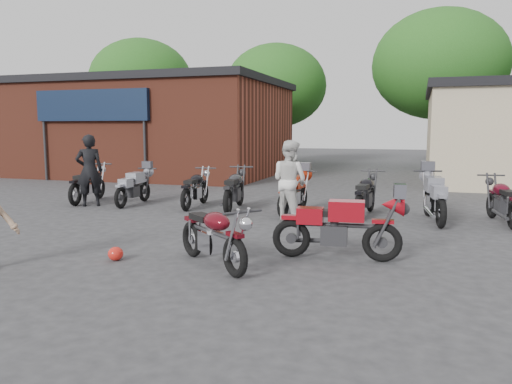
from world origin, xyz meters
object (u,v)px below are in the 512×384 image
(vintage_motorcycle, at_px, (213,232))
(row_bike_2, at_px, (196,186))
(helmet, at_px, (116,254))
(row_bike_0, at_px, (88,182))
(row_bike_5, at_px, (366,192))
(row_bike_4, at_px, (294,191))
(person_light, at_px, (290,181))
(row_bike_6, at_px, (434,195))
(row_bike_3, at_px, (234,187))
(row_bike_1, at_px, (134,186))
(sportbike, at_px, (339,224))
(row_bike_7, at_px, (502,198))
(person_dark, at_px, (89,170))

(vintage_motorcycle, distance_m, row_bike_2, 5.98)
(helmet, bearing_deg, row_bike_0, 129.94)
(row_bike_5, bearing_deg, row_bike_4, 99.89)
(person_light, height_order, row_bike_6, person_light)
(row_bike_3, relative_size, row_bike_5, 1.02)
(row_bike_1, bearing_deg, helmet, -154.27)
(vintage_motorcycle, height_order, row_bike_0, row_bike_0)
(helmet, bearing_deg, sportbike, 19.05)
(row_bike_3, bearing_deg, row_bike_7, -97.70)
(person_light, bearing_deg, row_bike_2, 5.29)
(sportbike, relative_size, row_bike_2, 1.05)
(person_light, relative_size, row_bike_0, 0.92)
(person_dark, bearing_deg, vintage_motorcycle, 104.60)
(person_dark, bearing_deg, row_bike_3, 152.75)
(row_bike_4, relative_size, row_bike_5, 0.96)
(row_bike_1, bearing_deg, row_bike_2, -87.80)
(row_bike_2, xyz_separation_m, row_bike_3, (1.17, -0.13, 0.04))
(row_bike_0, height_order, row_bike_2, row_bike_0)
(row_bike_1, height_order, row_bike_5, row_bike_5)
(row_bike_4, bearing_deg, row_bike_7, -83.02)
(person_dark, bearing_deg, row_bike_1, 174.20)
(row_bike_5, bearing_deg, row_bike_1, 96.73)
(row_bike_7, bearing_deg, sportbike, 134.89)
(sportbike, distance_m, row_bike_0, 8.90)
(sportbike, height_order, row_bike_2, sportbike)
(row_bike_4, bearing_deg, vintage_motorcycle, -174.32)
(row_bike_2, bearing_deg, row_bike_3, -101.74)
(person_light, bearing_deg, row_bike_0, 17.48)
(sportbike, bearing_deg, row_bike_2, 131.33)
(sportbike, relative_size, person_light, 1.09)
(helmet, bearing_deg, row_bike_6, 46.25)
(row_bike_1, bearing_deg, row_bike_5, -91.70)
(row_bike_2, bearing_deg, person_light, -116.73)
(sportbike, distance_m, row_bike_2, 6.22)
(person_dark, relative_size, row_bike_1, 1.06)
(row_bike_0, height_order, row_bike_7, row_bike_0)
(row_bike_0, distance_m, row_bike_4, 6.11)
(person_dark, height_order, row_bike_1, person_dark)
(vintage_motorcycle, height_order, helmet, vintage_motorcycle)
(row_bike_3, height_order, row_bike_5, row_bike_3)
(row_bike_1, xyz_separation_m, row_bike_2, (1.81, 0.17, 0.02))
(vintage_motorcycle, distance_m, row_bike_4, 5.16)
(person_dark, relative_size, row_bike_3, 0.95)
(person_dark, xyz_separation_m, row_bike_4, (5.57, 0.61, -0.42))
(row_bike_0, relative_size, row_bike_1, 1.09)
(helmet, distance_m, row_bike_3, 5.34)
(row_bike_0, relative_size, row_bike_4, 1.04)
(row_bike_3, xyz_separation_m, row_bike_7, (6.35, 0.09, -0.03))
(row_bike_7, bearing_deg, row_bike_6, 88.84)
(vintage_motorcycle, bearing_deg, row_bike_4, 128.74)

